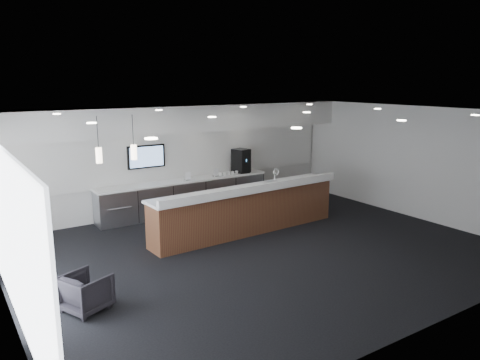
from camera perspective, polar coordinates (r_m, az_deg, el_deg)
ground at (r=10.36m, az=2.60°, el=-8.63°), size 10.00×10.00×0.00m
ceiling at (r=9.71m, az=2.77°, el=8.16°), size 10.00×8.00×0.02m
back_wall at (r=13.31m, az=-7.50°, el=2.65°), size 10.00×0.02×3.00m
left_wall at (r=8.15m, az=-27.17°, el=-4.68°), size 0.02×8.00×3.00m
right_wall at (r=13.44m, az=20.21°, el=2.09°), size 0.02×8.00×3.00m
soffit_bulkhead at (r=12.77m, az=-6.75°, el=7.47°), size 10.00×0.90×0.70m
alcove_panel at (r=13.27m, az=-7.46°, el=3.06°), size 9.80×0.06×1.40m
window_blinds_wall at (r=8.16m, az=-26.90°, el=-4.65°), size 0.04×7.36×2.55m
back_credenza at (r=13.20m, az=-6.69°, el=-1.94°), size 5.06×0.66×0.95m
wall_tv at (r=12.80m, az=-11.36°, el=2.82°), size 1.05×0.08×0.62m
pendant_left at (r=9.35m, az=-12.24°, el=3.12°), size 0.12×0.12×0.30m
pendant_right at (r=9.12m, az=-16.34°, el=2.69°), size 0.12×0.12×0.30m
ceiling_can_lights at (r=9.71m, az=2.77°, el=7.99°), size 7.00×5.00×0.02m
service_counter at (r=11.41m, az=0.83°, el=-3.61°), size 5.13×1.06×1.49m
coffee_machine at (r=13.97m, az=0.12°, el=2.36°), size 0.50×0.58×0.70m
info_sign_left at (r=12.99m, az=-6.37°, el=0.48°), size 0.17×0.04×0.23m
info_sign_right at (r=13.44m, az=-2.94°, el=0.94°), size 0.17×0.06×0.23m
armchair at (r=8.15m, az=-18.28°, el=-12.85°), size 0.90×0.89×0.62m
lounge_guest at (r=8.46m, az=-23.14°, el=-8.08°), size 0.58×0.74×1.78m
cup_0 at (r=13.79m, az=-0.41°, el=0.95°), size 0.10×0.10×0.09m
cup_1 at (r=13.71m, az=-0.90°, el=0.89°), size 0.13×0.13×0.09m
cup_2 at (r=13.64m, az=-1.40°, el=0.82°), size 0.12×0.12×0.09m
cup_3 at (r=13.57m, az=-1.90°, el=0.76°), size 0.12×0.12×0.09m
cup_4 at (r=13.50m, az=-2.40°, el=0.69°), size 0.13×0.13×0.09m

